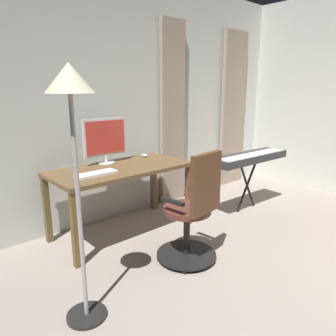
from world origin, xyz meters
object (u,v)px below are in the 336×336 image
object	(u,v)px
computer_monitor	(105,139)
office_chair	(193,214)
desk	(121,175)
computer_mouse	(144,155)
floor_lamp	(72,118)
computer_keyboard	(96,174)
piano_keyboard	(249,158)

from	to	relation	value
computer_monitor	office_chair	bearing A→B (deg)	98.19
desk	computer_mouse	xyz separation A→B (m)	(-0.49, -0.23, 0.11)
desk	floor_lamp	xyz separation A→B (m)	(0.95, 0.96, 0.73)
computer_mouse	floor_lamp	distance (m)	1.97
floor_lamp	office_chair	bearing A→B (deg)	-178.60
computer_keyboard	computer_mouse	size ratio (longest dim) A/B	4.02
computer_monitor	computer_mouse	size ratio (longest dim) A/B	5.12
desk	computer_keyboard	bearing A→B (deg)	17.92
floor_lamp	piano_keyboard	bearing A→B (deg)	-169.89
computer_monitor	computer_mouse	xyz separation A→B (m)	(-0.52, 0.01, -0.26)
computer_keyboard	piano_keyboard	xyz separation A→B (m)	(-1.95, 0.39, -0.07)
computer_monitor	floor_lamp	xyz separation A→B (m)	(0.92, 1.20, 0.37)
computer_keyboard	floor_lamp	bearing A→B (deg)	54.87
floor_lamp	computer_mouse	bearing A→B (deg)	-140.33
computer_keyboard	piano_keyboard	world-z (taller)	computer_keyboard
computer_keyboard	desk	bearing A→B (deg)	-162.08
office_chair	floor_lamp	distance (m)	1.42
desk	computer_mouse	size ratio (longest dim) A/B	14.80
computer_monitor	computer_mouse	distance (m)	0.58
desk	office_chair	xyz separation A→B (m)	(-0.14, 0.93, -0.19)
office_chair	computer_mouse	distance (m)	1.25
computer_keyboard	floor_lamp	size ratio (longest dim) A/B	0.24
desk	floor_lamp	size ratio (longest dim) A/B	0.87
desk	computer_monitor	bearing A→B (deg)	-83.50
floor_lamp	computer_keyboard	bearing A→B (deg)	-125.13
office_chair	piano_keyboard	xyz separation A→B (m)	(-1.46, -0.43, 0.22)
computer_mouse	floor_lamp	size ratio (longest dim) A/B	0.06
piano_keyboard	computer_monitor	bearing A→B (deg)	-21.96
computer_keyboard	computer_mouse	bearing A→B (deg)	-157.69
computer_monitor	desk	bearing A→B (deg)	96.50
computer_mouse	piano_keyboard	bearing A→B (deg)	146.46
desk	piano_keyboard	size ratio (longest dim) A/B	1.22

